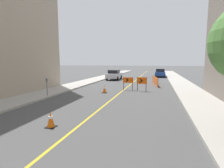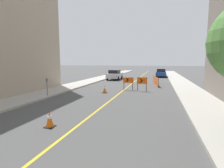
% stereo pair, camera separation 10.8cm
% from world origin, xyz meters
% --- Properties ---
extents(lane_stripe, '(0.12, 63.25, 0.01)m').
position_xyz_m(lane_stripe, '(0.00, 31.62, 0.00)').
color(lane_stripe, gold).
rests_on(lane_stripe, ground_plane).
extents(sidewalk_left, '(2.77, 63.25, 0.14)m').
position_xyz_m(sidewalk_left, '(-6.35, 31.62, 0.07)').
color(sidewalk_left, '#ADA89E').
rests_on(sidewalk_left, ground_plane).
extents(sidewalk_right, '(2.77, 63.25, 0.14)m').
position_xyz_m(sidewalk_right, '(6.35, 31.62, 0.07)').
color(sidewalk_right, '#ADA89E').
rests_on(sidewalk_right, ground_plane).
extents(traffic_cone_second, '(0.41, 0.41, 0.70)m').
position_xyz_m(traffic_cone_second, '(-1.11, 12.73, 0.35)').
color(traffic_cone_second, black).
rests_on(traffic_cone_second, ground_plane).
extents(traffic_cone_third, '(0.44, 0.44, 0.71)m').
position_xyz_m(traffic_cone_third, '(-1.40, 21.57, 0.35)').
color(traffic_cone_third, black).
rests_on(traffic_cone_third, ground_plane).
extents(arrow_barricade_primary, '(1.04, 0.14, 1.31)m').
position_xyz_m(arrow_barricade_primary, '(0.44, 23.71, 0.95)').
color(arrow_barricade_primary, '#EF560C').
rests_on(arrow_barricade_primary, ground_plane).
extents(arrow_barricade_secondary, '(0.98, 0.15, 1.36)m').
position_xyz_m(arrow_barricade_secondary, '(1.85, 23.43, 0.97)').
color(arrow_barricade_secondary, '#EF560C').
rests_on(arrow_barricade_secondary, ground_plane).
extents(safety_mesh_fence, '(0.77, 5.44, 1.04)m').
position_xyz_m(safety_mesh_fence, '(3.03, 28.90, 0.52)').
color(safety_mesh_fence, '#EF560C').
rests_on(safety_mesh_fence, ground_plane).
extents(parked_car_curb_near, '(1.94, 4.32, 1.59)m').
position_xyz_m(parked_car_curb_near, '(-3.54, 33.81, 0.80)').
color(parked_car_curb_near, '#B7B7BC').
rests_on(parked_car_curb_near, ground_plane).
extents(parked_car_curb_mid, '(1.94, 4.32, 1.59)m').
position_xyz_m(parked_car_curb_mid, '(3.76, 40.96, 0.80)').
color(parked_car_curb_mid, navy).
rests_on(parked_car_curb_mid, ground_plane).
extents(parking_meter_near_curb, '(0.12, 0.11, 1.42)m').
position_xyz_m(parking_meter_near_curb, '(-5.32, 18.49, 1.13)').
color(parking_meter_near_curb, '#4C4C51').
rests_on(parking_meter_near_curb, sidewalk_left).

